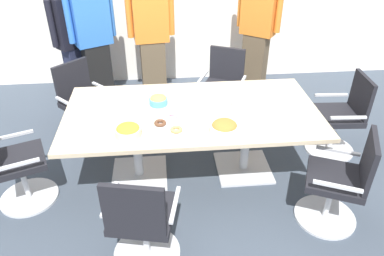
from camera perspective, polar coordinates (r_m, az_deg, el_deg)
The scene contains 18 objects.
ground_plane at distance 3.91m, azimuth 0.00°, elevation -6.86°, with size 10.00×10.00×0.01m, color #3D4754.
conference_table at distance 3.54m, azimuth 0.00°, elevation 1.02°, with size 2.40×1.20×0.75m.
office_chair_0 at distance 2.85m, azimuth -7.78°, elevation -14.56°, with size 0.64×0.64×0.91m.
office_chair_1 at distance 3.38m, azimuth 22.09°, elevation -8.20°, with size 0.71×0.71×0.91m.
office_chair_2 at distance 4.31m, azimuth 22.17°, elevation 1.25°, with size 0.57×0.57×0.91m.
office_chair_3 at distance 4.62m, azimuth 4.80°, elevation 5.87°, with size 0.72×0.72×0.91m.
office_chair_4 at distance 4.42m, azimuth -16.41°, elevation 3.23°, with size 0.76×0.76×0.91m.
office_chair_5 at distance 3.70m, azimuth -26.14°, elevation -5.42°, with size 0.70×0.70×0.91m.
person_standing_0 at distance 5.13m, azimuth -17.86°, elevation 12.83°, with size 0.50×0.47×1.68m.
person_standing_1 at distance 4.90m, azimuth -15.11°, elevation 13.46°, with size 0.58×0.40×1.82m.
person_standing_2 at distance 4.91m, azimuth -6.33°, elevation 14.30°, with size 0.62×0.27×1.81m.
person_standing_3 at distance 5.12m, azimuth 10.20°, elevation 15.20°, with size 0.54×0.44×1.87m.
snack_bowl_chips_orange at distance 3.14m, azimuth -9.93°, elevation -0.36°, with size 0.22×0.22×0.10m.
snack_bowl_cookies at distance 3.57m, azimuth -5.27°, elevation 4.36°, with size 0.18×0.18×0.09m.
snack_bowl_pretzels at distance 3.12m, azimuth 5.06°, elevation 0.07°, with size 0.24×0.24×0.12m.
donut_platter at distance 3.25m, azimuth -2.89°, elevation 0.73°, with size 0.34×0.34×0.04m.
plate_stack at distance 3.82m, azimuth -12.09°, elevation 5.27°, with size 0.22×0.22×0.04m.
napkin_pile at distance 3.50m, azimuth 7.96°, elevation 3.17°, with size 0.19×0.19×0.06m, color white.
Camera 1 is at (-0.28, -3.00, 2.49)m, focal length 34.22 mm.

